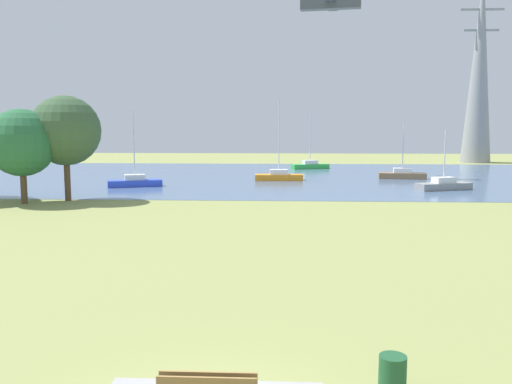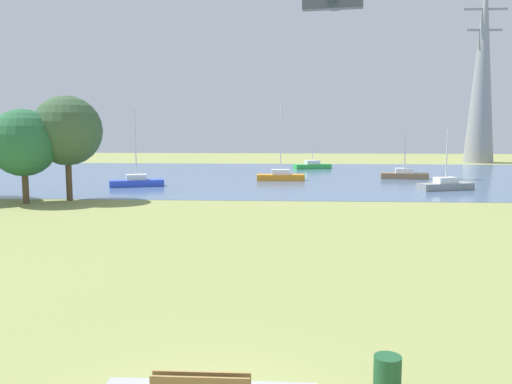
{
  "view_description": "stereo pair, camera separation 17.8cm",
  "coord_description": "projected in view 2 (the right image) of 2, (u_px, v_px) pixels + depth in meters",
  "views": [
    {
      "loc": [
        1.34,
        -9.12,
        5.4
      ],
      "look_at": [
        -0.03,
        17.85,
        2.13
      ],
      "focal_mm": 37.79,
      "sensor_mm": 36.0,
      "label": 1
    },
    {
      "loc": [
        1.52,
        -9.11,
        5.4
      ],
      "look_at": [
        -0.03,
        17.85,
        2.13
      ],
      "focal_mm": 37.79,
      "sensor_mm": 36.0,
      "label": 2
    }
  ],
  "objects": [
    {
      "name": "light_aircraft",
      "position": [
        332.0,
        3.0,
        57.2
      ],
      "size": [
        6.49,
        8.47,
        2.1
      ],
      "color": "#4C5156"
    },
    {
      "name": "tree_mid_shore",
      "position": [
        67.0,
        131.0,
        39.19
      ],
      "size": [
        5.08,
        5.08,
        7.68
      ],
      "color": "brown",
      "rests_on": "ground"
    },
    {
      "name": "sailboat_green",
      "position": [
        312.0,
        165.0,
        69.65
      ],
      "size": [
        5.03,
        2.96,
        7.47
      ],
      "color": "green",
      "rests_on": "water_surface"
    },
    {
      "name": "electricity_pylon",
      "position": [
        482.0,
        68.0,
        80.64
      ],
      "size": [
        6.4,
        4.4,
        28.4
      ],
      "color": "gray",
      "rests_on": "ground"
    },
    {
      "name": "sailboat_orange",
      "position": [
        281.0,
        176.0,
        54.53
      ],
      "size": [
        4.87,
        1.73,
        8.05
      ],
      "color": "orange",
      "rests_on": "water_surface"
    },
    {
      "name": "litter_bin",
      "position": [
        387.0,
        375.0,
        10.9
      ],
      "size": [
        0.56,
        0.56,
        0.8
      ],
      "primitive_type": "cylinder",
      "color": "#1E512D",
      "rests_on": "ground"
    },
    {
      "name": "sailboat_brown",
      "position": [
        404.0,
        175.0,
        56.27
      ],
      "size": [
        4.94,
        2.06,
        5.75
      ],
      "color": "brown",
      "rests_on": "water_surface"
    },
    {
      "name": "sailboat_blue",
      "position": [
        137.0,
        182.0,
        48.88
      ],
      "size": [
        5.03,
        2.99,
        6.87
      ],
      "color": "blue",
      "rests_on": "water_surface"
    },
    {
      "name": "sailboat_gray",
      "position": [
        445.0,
        185.0,
        46.14
      ],
      "size": [
        5.03,
        3.02,
        5.12
      ],
      "color": "gray",
      "rests_on": "water_surface"
    },
    {
      "name": "water_surface",
      "position": [
        273.0,
        176.0,
        59.32
      ],
      "size": [
        140.0,
        40.0,
        0.02
      ],
      "primitive_type": "cube",
      "color": "slate",
      "rests_on": "ground"
    },
    {
      "name": "ground_plane",
      "position": [
        261.0,
        220.0,
        31.57
      ],
      "size": [
        160.0,
        160.0,
        0.0
      ],
      "primitive_type": "plane",
      "color": "#8C9351"
    },
    {
      "name": "tree_east_near",
      "position": [
        23.0,
        143.0,
        37.72
      ],
      "size": [
        4.72,
        4.72,
        6.67
      ],
      "color": "brown",
      "rests_on": "ground"
    }
  ]
}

